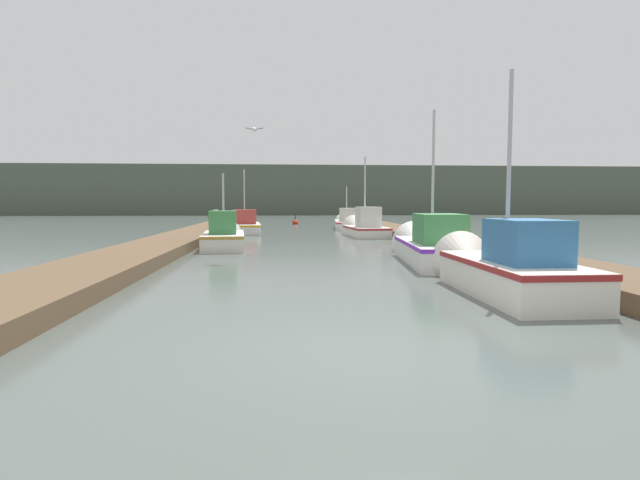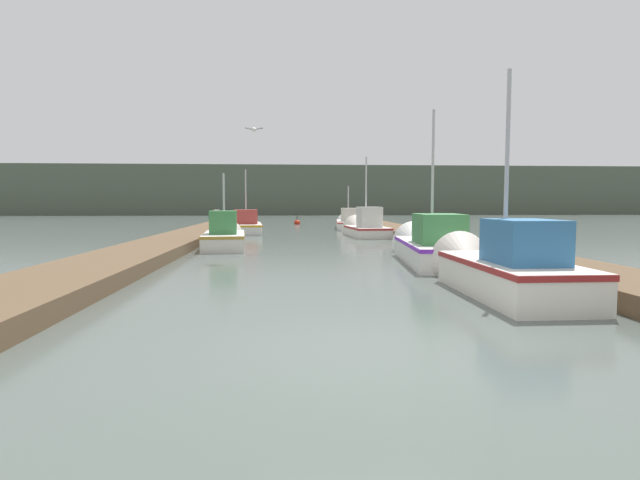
% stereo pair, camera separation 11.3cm
% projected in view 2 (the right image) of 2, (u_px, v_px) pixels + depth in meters
% --- Properties ---
extents(ground_plane, '(200.00, 200.00, 0.00)m').
position_uv_depth(ground_plane, '(369.00, 353.00, 5.87)').
color(ground_plane, '#47514C').
extents(dock_left, '(2.24, 40.00, 0.36)m').
position_uv_depth(dock_left, '(181.00, 239.00, 21.38)').
color(dock_left, brown).
rests_on(dock_left, ground_plane).
extents(dock_right, '(2.24, 40.00, 0.36)m').
position_uv_depth(dock_right, '(429.00, 238.00, 22.15)').
color(dock_right, brown).
rests_on(dock_right, ground_plane).
extents(distant_shore_ridge, '(120.00, 16.00, 6.98)m').
position_uv_depth(distant_shore_ridge, '(291.00, 191.00, 77.15)').
color(distant_shore_ridge, '#4C5647').
rests_on(distant_shore_ridge, ground_plane).
extents(fishing_boat_0, '(1.60, 4.66, 4.66)m').
position_uv_depth(fishing_boat_0, '(500.00, 268.00, 9.82)').
color(fishing_boat_0, silver).
rests_on(fishing_boat_0, ground_plane).
extents(fishing_boat_1, '(2.18, 6.12, 4.90)m').
position_uv_depth(fishing_boat_1, '(429.00, 245.00, 15.07)').
color(fishing_boat_1, silver).
rests_on(fishing_boat_1, ground_plane).
extents(fishing_boat_2, '(1.89, 5.12, 3.31)m').
position_uv_depth(fishing_boat_2, '(225.00, 236.00, 19.74)').
color(fishing_boat_2, silver).
rests_on(fishing_boat_2, ground_plane).
extents(fishing_boat_3, '(1.97, 4.70, 4.64)m').
position_uv_depth(fishing_boat_3, '(365.00, 228.00, 26.07)').
color(fishing_boat_3, silver).
rests_on(fishing_boat_3, ground_plane).
extents(fishing_boat_4, '(2.10, 5.70, 4.18)m').
position_uv_depth(fishing_boat_4, '(246.00, 225.00, 29.26)').
color(fishing_boat_4, silver).
rests_on(fishing_boat_4, ground_plane).
extents(fishing_boat_5, '(2.05, 6.49, 3.31)m').
position_uv_depth(fishing_boat_5, '(348.00, 222.00, 34.19)').
color(fishing_boat_5, silver).
rests_on(fishing_boat_5, ground_plane).
extents(mooring_piling_0, '(0.30, 0.30, 1.40)m').
position_uv_depth(mooring_piling_0, '(217.00, 223.00, 25.31)').
color(mooring_piling_0, '#473523').
rests_on(mooring_piling_0, ground_plane).
extents(mooring_piling_1, '(0.33, 0.33, 1.04)m').
position_uv_depth(mooring_piling_1, '(520.00, 258.00, 11.07)').
color(mooring_piling_1, '#473523').
rests_on(mooring_piling_1, ground_plane).
extents(mooring_piling_2, '(0.24, 0.24, 1.04)m').
position_uv_depth(mooring_piling_2, '(224.00, 226.00, 26.53)').
color(mooring_piling_2, '#473523').
rests_on(mooring_piling_2, ground_plane).
extents(mooring_piling_3, '(0.28, 0.28, 1.24)m').
position_uv_depth(mooring_piling_3, '(357.00, 218.00, 37.34)').
color(mooring_piling_3, '#473523').
rests_on(mooring_piling_3, ground_plane).
extents(channel_buoy, '(0.47, 0.47, 0.97)m').
position_uv_depth(channel_buoy, '(297.00, 223.00, 39.97)').
color(channel_buoy, red).
rests_on(channel_buoy, ground_plane).
extents(seagull_lead, '(0.55, 0.29, 0.12)m').
position_uv_depth(seagull_lead, '(254.00, 129.00, 15.52)').
color(seagull_lead, white).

